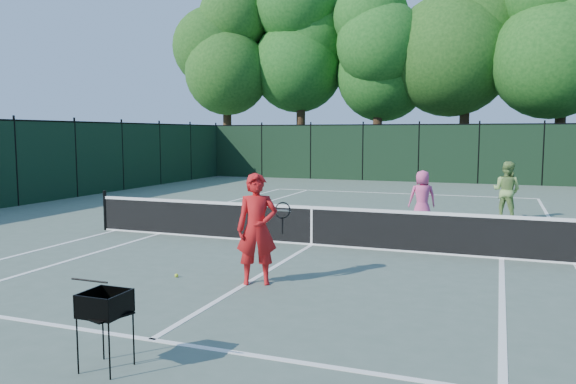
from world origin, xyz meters
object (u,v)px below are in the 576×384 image
(player_pink, at_px, (422,198))
(ball_hopper, at_px, (105,304))
(player_green, at_px, (507,190))
(loose_ball_midcourt, at_px, (176,275))
(coach, at_px, (257,229))

(player_pink, distance_m, ball_hopper, 11.37)
(player_pink, bearing_deg, ball_hopper, 61.62)
(player_green, bearing_deg, loose_ball_midcourt, 82.79)
(ball_hopper, xyz_separation_m, loose_ball_midcourt, (-1.40, 3.68, -0.70))
(player_pink, height_order, player_green, player_green)
(ball_hopper, relative_size, loose_ball_midcourt, 12.79)
(player_pink, height_order, ball_hopper, player_pink)
(coach, xyz_separation_m, player_pink, (1.82, 7.40, -0.18))
(player_pink, bearing_deg, player_green, -158.84)
(coach, xyz_separation_m, player_green, (4.06, 9.25, -0.08))
(player_pink, distance_m, player_green, 2.91)
(coach, xyz_separation_m, loose_ball_midcourt, (-1.53, -0.12, -0.92))
(coach, relative_size, player_green, 1.09)
(coach, distance_m, player_green, 10.10)
(loose_ball_midcourt, bearing_deg, coach, 4.60)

